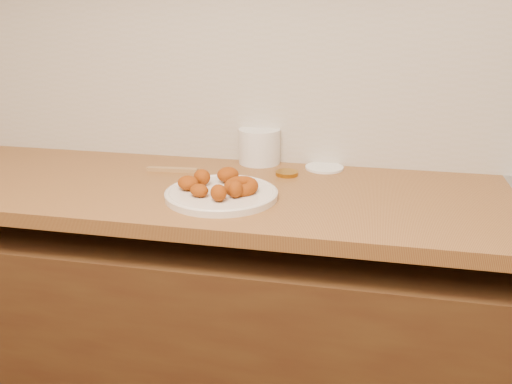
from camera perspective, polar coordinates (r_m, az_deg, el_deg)
wall_back at (r=1.73m, az=9.47°, el=17.41°), size 4.00×0.02×2.70m
base_cabinet at (r=1.74m, az=7.10°, el=-16.36°), size 3.60×0.60×0.77m
butcher_block at (r=1.68m, az=-14.77°, el=0.67°), size 2.30×0.62×0.04m
backsplash at (r=1.73m, az=9.17°, el=12.44°), size 3.60×0.02×0.60m
donut_plate at (r=1.47m, az=-3.66°, el=-0.27°), size 0.31×0.31×0.02m
ring_donut at (r=1.45m, az=-1.61°, el=0.63°), size 0.10×0.10×0.04m
fried_dough_chunks at (r=1.47m, az=-4.69°, el=0.96°), size 0.21×0.23×0.05m
plastic_tub at (r=1.78m, az=0.37°, el=4.86°), size 0.16×0.16×0.11m
tub_lid at (r=1.74m, az=7.21°, el=2.56°), size 0.14×0.14×0.01m
brass_jar_lid at (r=1.66m, az=3.27°, el=1.98°), size 0.08×0.08×0.01m
wooden_utensil at (r=1.71m, az=-8.81°, el=2.34°), size 0.16×0.03×0.01m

